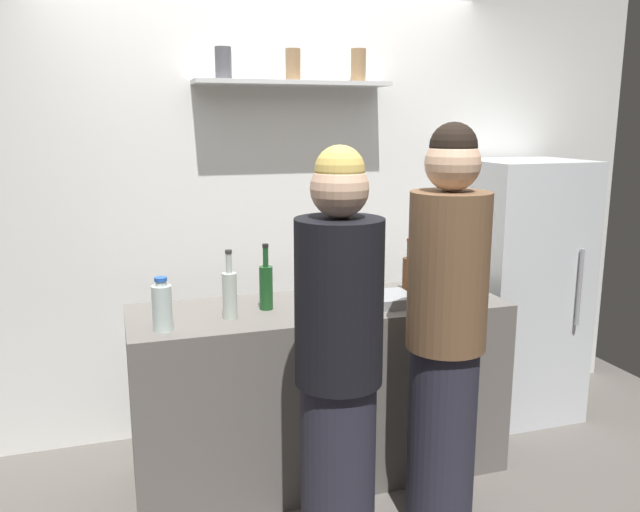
% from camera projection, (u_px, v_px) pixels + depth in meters
% --- Properties ---
extents(back_wall_assembly, '(4.80, 0.32, 2.60)m').
position_uv_depth(back_wall_assembly, '(269.00, 207.00, 3.78)').
color(back_wall_assembly, white).
rests_on(back_wall_assembly, ground).
extents(refrigerator, '(0.66, 0.60, 1.58)m').
position_uv_depth(refrigerator, '(520.00, 290.00, 3.95)').
color(refrigerator, silver).
rests_on(refrigerator, ground).
extents(counter, '(1.87, 0.62, 0.90)m').
position_uv_depth(counter, '(320.00, 389.00, 3.32)').
color(counter, '#66605B').
rests_on(counter, ground).
extents(baking_pan, '(0.34, 0.24, 0.05)m').
position_uv_depth(baking_pan, '(379.00, 300.00, 3.22)').
color(baking_pan, gray).
rests_on(baking_pan, counter).
extents(utensil_holder, '(0.09, 0.09, 0.22)m').
position_uv_depth(utensil_holder, '(333.00, 285.00, 3.37)').
color(utensil_holder, '#B2B2B7').
rests_on(utensil_holder, counter).
extents(wine_bottle_dark_glass, '(0.07, 0.07, 0.30)m').
position_uv_depth(wine_bottle_dark_glass, '(466.00, 281.00, 3.24)').
color(wine_bottle_dark_glass, black).
rests_on(wine_bottle_dark_glass, counter).
extents(wine_bottle_green_glass, '(0.07, 0.07, 0.32)m').
position_uv_depth(wine_bottle_green_glass, '(266.00, 285.00, 3.13)').
color(wine_bottle_green_glass, '#19471E').
rests_on(wine_bottle_green_glass, counter).
extents(wine_bottle_pale_glass, '(0.07, 0.07, 0.32)m').
position_uv_depth(wine_bottle_pale_glass, '(230.00, 293.00, 2.99)').
color(wine_bottle_pale_glass, '#B2BFB2').
rests_on(wine_bottle_pale_glass, counter).
extents(wine_bottle_amber_glass, '(0.07, 0.07, 0.29)m').
position_uv_depth(wine_bottle_amber_glass, '(409.00, 273.00, 3.44)').
color(wine_bottle_amber_glass, '#472814').
rests_on(wine_bottle_amber_glass, counter).
extents(water_bottle_plastic, '(0.09, 0.09, 0.24)m').
position_uv_depth(water_bottle_plastic, '(162.00, 307.00, 2.82)').
color(water_bottle_plastic, silver).
rests_on(water_bottle_plastic, counter).
extents(person_blonde, '(0.34, 0.34, 1.72)m').
position_uv_depth(person_blonde, '(338.00, 370.00, 2.51)').
color(person_blonde, '#262633').
rests_on(person_blonde, ground).
extents(person_brown_jacket, '(0.34, 0.34, 1.80)m').
position_uv_depth(person_brown_jacket, '(446.00, 335.00, 2.78)').
color(person_brown_jacket, '#262633').
rests_on(person_brown_jacket, ground).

